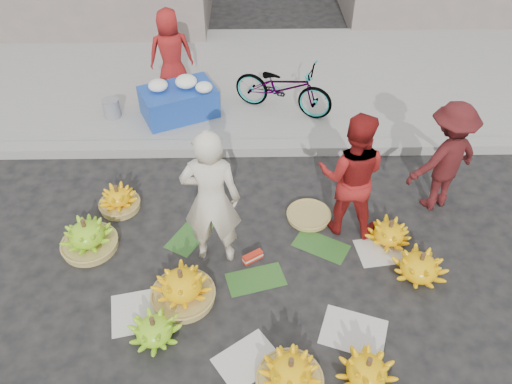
{
  "coord_description": "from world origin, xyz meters",
  "views": [
    {
      "loc": [
        -0.16,
        -3.77,
        4.51
      ],
      "look_at": [
        -0.09,
        0.51,
        0.7
      ],
      "focal_mm": 35.0,
      "sensor_mm": 36.0,
      "label": 1
    }
  ],
  "objects_px": {
    "vendor_cream": "(211,200)",
    "flower_table": "(179,100)",
    "bicycle": "(283,87)",
    "banana_bunch_4": "(420,266)",
    "banana_bunch_0": "(182,287)"
  },
  "relations": [
    {
      "from": "banana_bunch_4",
      "to": "flower_table",
      "type": "height_order",
      "value": "flower_table"
    },
    {
      "from": "vendor_cream",
      "to": "banana_bunch_0",
      "type": "bearing_deg",
      "value": 65.98
    },
    {
      "from": "banana_bunch_4",
      "to": "vendor_cream",
      "type": "height_order",
      "value": "vendor_cream"
    },
    {
      "from": "banana_bunch_0",
      "to": "vendor_cream",
      "type": "bearing_deg",
      "value": 62.99
    },
    {
      "from": "banana_bunch_4",
      "to": "flower_table",
      "type": "bearing_deg",
      "value": 132.89
    },
    {
      "from": "banana_bunch_0",
      "to": "bicycle",
      "type": "relative_size",
      "value": 0.42
    },
    {
      "from": "vendor_cream",
      "to": "bicycle",
      "type": "distance_m",
      "value": 3.13
    },
    {
      "from": "banana_bunch_0",
      "to": "flower_table",
      "type": "distance_m",
      "value": 3.52
    },
    {
      "from": "vendor_cream",
      "to": "flower_table",
      "type": "height_order",
      "value": "vendor_cream"
    },
    {
      "from": "banana_bunch_4",
      "to": "flower_table",
      "type": "xyz_separation_m",
      "value": [
        -2.99,
        3.22,
        0.23
      ]
    },
    {
      "from": "bicycle",
      "to": "vendor_cream",
      "type": "bearing_deg",
      "value": -174.69
    },
    {
      "from": "banana_bunch_0",
      "to": "bicycle",
      "type": "xyz_separation_m",
      "value": [
        1.28,
        3.6,
        0.34
      ]
    },
    {
      "from": "banana_bunch_0",
      "to": "vendor_cream",
      "type": "xyz_separation_m",
      "value": [
        0.32,
        0.63,
        0.68
      ]
    },
    {
      "from": "bicycle",
      "to": "flower_table",
      "type": "bearing_deg",
      "value": 116.77
    },
    {
      "from": "vendor_cream",
      "to": "flower_table",
      "type": "xyz_separation_m",
      "value": [
        -0.68,
        2.86,
        -0.5
      ]
    }
  ]
}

